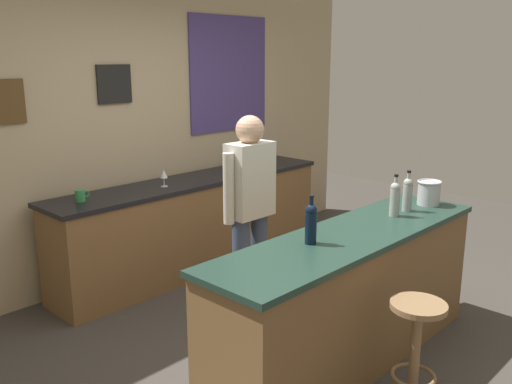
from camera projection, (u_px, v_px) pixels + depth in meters
The scene contains 14 objects.
ground_plane at pixel (301, 340), 4.05m from camera, with size 10.00×10.00×0.00m, color #423D38.
back_wall at pixel (135, 125), 5.08m from camera, with size 6.00×0.09×2.80m.
bar_counter at pixel (349, 298), 3.67m from camera, with size 2.35×0.60×0.92m.
side_counter at pixel (196, 224), 5.33m from camera, with size 2.98×0.56×0.90m.
bartender at pixel (250, 206), 4.13m from camera, with size 0.52×0.21×1.62m.
bar_stool at pixel (416, 338), 3.15m from camera, with size 0.32×0.32×0.68m.
wine_bottle_a at pixel (311, 222), 3.33m from camera, with size 0.07×0.07×0.31m.
wine_bottle_b at pixel (395, 198), 3.90m from camera, with size 0.07×0.07×0.31m.
wine_bottle_c at pixel (408, 193), 4.03m from camera, with size 0.07×0.07×0.31m.
ice_bucket at pixel (429, 192), 4.21m from camera, with size 0.19×0.19×0.19m.
wine_glass_a at pixel (164, 174), 4.88m from camera, with size 0.07×0.07×0.16m.
wine_glass_b at pixel (241, 159), 5.64m from camera, with size 0.07×0.07×0.16m.
wine_glass_c at pixel (247, 156), 5.79m from camera, with size 0.07×0.07×0.16m.
coffee_mug at pixel (80, 196), 4.40m from camera, with size 0.13×0.08×0.09m.
Camera 1 is at (-2.88, -2.29, 2.04)m, focal length 38.52 mm.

